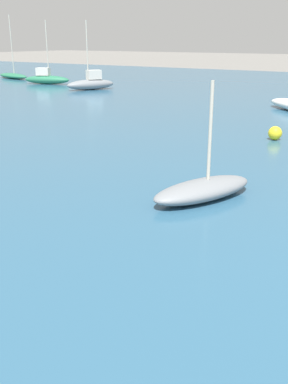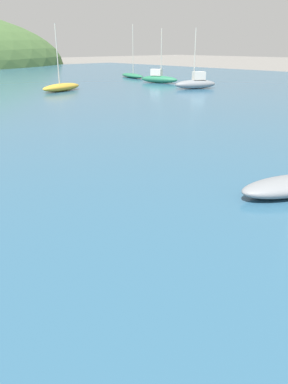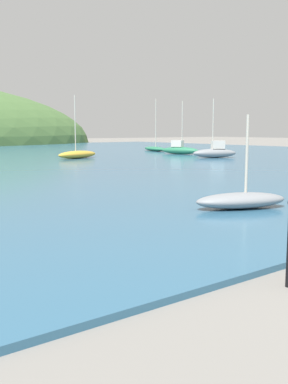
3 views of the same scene
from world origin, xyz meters
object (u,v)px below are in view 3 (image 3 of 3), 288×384
object	(u,v)px
boat_nearest_quay	(180,149)
boat_white_sailboat	(155,148)
boat_red_dinghy	(241,200)
boat_mid_harbor	(78,154)
boat_blue_hull	(215,152)

from	to	relation	value
boat_nearest_quay	boat_white_sailboat	world-z (taller)	boat_white_sailboat
boat_nearest_quay	boat_red_dinghy	bearing A→B (deg)	-128.56
boat_nearest_quay	boat_red_dinghy	world-z (taller)	boat_nearest_quay
boat_red_dinghy	boat_mid_harbor	world-z (taller)	boat_mid_harbor
boat_nearest_quay	boat_red_dinghy	size ratio (longest dim) A/B	1.69
boat_mid_harbor	boat_blue_hull	bearing A→B (deg)	-33.31
boat_nearest_quay	boat_white_sailboat	xyz separation A→B (m)	(2.04, 5.88, -0.15)
boat_white_sailboat	boat_mid_harbor	world-z (taller)	boat_white_sailboat
boat_nearest_quay	boat_blue_hull	bearing A→B (deg)	-103.44
boat_blue_hull	boat_mid_harbor	size ratio (longest dim) A/B	0.95
boat_blue_hull	boat_red_dinghy	bearing A→B (deg)	-134.60
boat_white_sailboat	boat_mid_harbor	distance (m)	12.92
boat_mid_harbor	boat_red_dinghy	bearing A→B (deg)	-108.19
boat_nearest_quay	boat_white_sailboat	bearing A→B (deg)	70.85
boat_white_sailboat	boat_blue_hull	bearing A→B (deg)	-106.50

